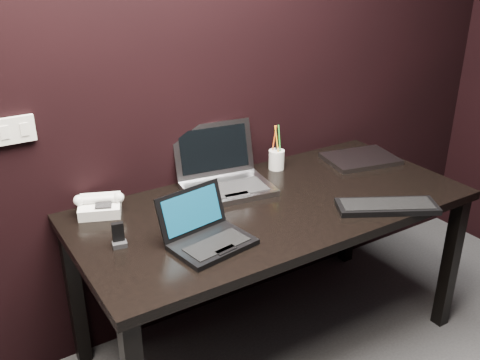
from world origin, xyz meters
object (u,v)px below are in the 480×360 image
netbook (207,234)px  closed_laptop (360,159)px  mobile_phone (119,237)px  ext_keyboard (387,206)px  desk (273,218)px  pen_cup (277,159)px  desk_phone (100,205)px  silver_laptop (224,178)px

netbook → closed_laptop: netbook is taller
netbook → mobile_phone: netbook is taller
ext_keyboard → closed_laptop: (0.28, 0.45, -0.00)m
desk → closed_laptop: size_ratio=4.34×
closed_laptop → pen_cup: (-0.42, 0.15, 0.04)m
netbook → ext_keyboard: netbook is taller
desk_phone → pen_cup: (0.89, 0.00, 0.02)m
desk → desk_phone: 0.73m
netbook → desk_phone: (-0.26, 0.44, -0.00)m
desk → mobile_phone: (-0.69, 0.01, 0.11)m
netbook → pen_cup: size_ratio=1.44×
netbook → ext_keyboard: size_ratio=0.75×
silver_laptop → desk_phone: bearing=174.6°
silver_laptop → mobile_phone: (-0.58, -0.23, -0.02)m
mobile_phone → pen_cup: (0.91, 0.28, 0.02)m
mobile_phone → desk_phone: bearing=84.9°
desk → ext_keyboard: (0.36, -0.30, 0.09)m
closed_laptop → mobile_phone: size_ratio=4.33×
desk → silver_laptop: bearing=113.1°
closed_laptop → pen_cup: size_ratio=1.75×
closed_laptop → netbook: bearing=-164.3°
netbook → ext_keyboard: bearing=-11.6°
desk_phone → pen_cup: bearing=0.1°
ext_keyboard → desk: bearing=140.5°
silver_laptop → ext_keyboard: size_ratio=0.99×
silver_laptop → closed_laptop: silver_laptop is taller
mobile_phone → desk: bearing=-1.2°
mobile_phone → pen_cup: size_ratio=0.40×
desk → ext_keyboard: 0.48m
desk → closed_laptop: closed_laptop is taller
ext_keyboard → desk_phone: 1.19m
netbook → ext_keyboard: (0.77, -0.16, -0.02)m
desk → mobile_phone: 0.70m
silver_laptop → closed_laptop: (0.75, -0.09, -0.04)m
silver_laptop → netbook: bearing=-128.1°
desk → pen_cup: pen_cup is taller
desk → mobile_phone: mobile_phone is taller
pen_cup → ext_keyboard: bearing=-77.0°
silver_laptop → closed_laptop: 0.76m
closed_laptop → desk_phone: size_ratio=1.86×
netbook → mobile_phone: (-0.28, 0.16, -0.00)m
silver_laptop → closed_laptop: bearing=-6.9°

